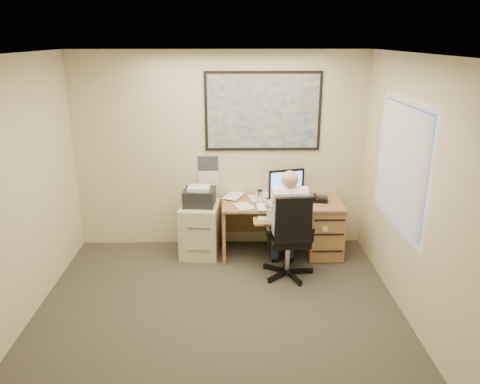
{
  "coord_description": "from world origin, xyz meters",
  "views": [
    {
      "loc": [
        0.13,
        -4.01,
        2.86
      ],
      "look_at": [
        0.25,
        1.3,
        1.08
      ],
      "focal_mm": 35.0,
      "sensor_mm": 36.0,
      "label": 1
    }
  ],
  "objects_px": {
    "filing_cabinet": "(200,225)",
    "desk": "(305,222)",
    "office_chair": "(288,253)",
    "person": "(288,224)"
  },
  "relations": [
    {
      "from": "filing_cabinet",
      "to": "desk",
      "type": "bearing_deg",
      "value": 5.74
    },
    {
      "from": "filing_cabinet",
      "to": "office_chair",
      "type": "xyz_separation_m",
      "value": [
        1.12,
        -0.69,
        -0.09
      ]
    },
    {
      "from": "office_chair",
      "to": "person",
      "type": "xyz_separation_m",
      "value": [
        0.0,
        0.08,
        0.35
      ]
    },
    {
      "from": "desk",
      "to": "person",
      "type": "bearing_deg",
      "value": -116.64
    },
    {
      "from": "desk",
      "to": "filing_cabinet",
      "type": "xyz_separation_m",
      "value": [
        -1.44,
        -0.01,
        -0.03
      ]
    },
    {
      "from": "filing_cabinet",
      "to": "person",
      "type": "xyz_separation_m",
      "value": [
        1.12,
        -0.61,
        0.26
      ]
    },
    {
      "from": "office_chair",
      "to": "person",
      "type": "height_order",
      "value": "person"
    },
    {
      "from": "office_chair",
      "to": "person",
      "type": "relative_size",
      "value": 0.82
    },
    {
      "from": "office_chair",
      "to": "filing_cabinet",
      "type": "bearing_deg",
      "value": 143.14
    },
    {
      "from": "filing_cabinet",
      "to": "person",
      "type": "relative_size",
      "value": 0.72
    }
  ]
}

